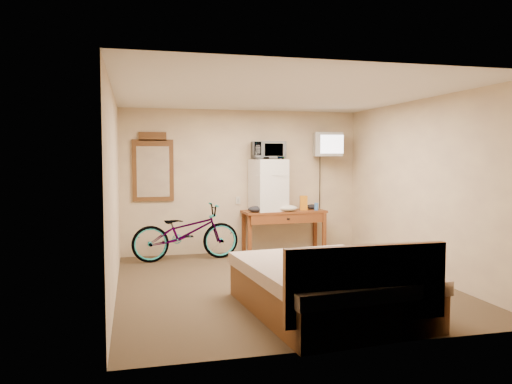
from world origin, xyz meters
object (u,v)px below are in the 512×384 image
bicycle (186,232)px  wall_mirror (153,168)px  mini_fridge (268,185)px  crt_television (327,145)px  bed (328,287)px  microwave (268,150)px  blue_cup (316,207)px  desk (284,217)px

bicycle → wall_mirror: bearing=42.5°
mini_fridge → wall_mirror: size_ratio=0.77×
crt_television → bed: crt_television is taller
bicycle → bed: 3.40m
mini_fridge → microwave: microwave is taller
mini_fridge → bed: size_ratio=0.40×
microwave → crt_television: bearing=2.0°
blue_cup → wall_mirror: 2.90m
desk → wall_mirror: bearing=173.0°
desk → wall_mirror: 2.41m
crt_television → blue_cup: bearing=-159.6°
blue_cup → wall_mirror: bearing=173.1°
desk → blue_cup: 0.60m
crt_television → bed: (-1.35, -3.39, -1.61)m
desk → bicycle: size_ratio=0.84×
microwave → bicycle: (-1.46, -0.23, -1.34)m
bed → wall_mirror: bearing=114.7°
mini_fridge → bed: 3.55m
mini_fridge → bicycle: size_ratio=0.51×
microwave → bed: 3.74m
desk → mini_fridge: 0.63m
blue_cup → bed: (-1.12, -3.31, -0.52)m
mini_fridge → blue_cup: mini_fridge is taller
blue_cup → crt_television: (0.23, 0.09, 1.09)m
desk → microwave: bearing=170.3°
blue_cup → crt_television: bearing=20.4°
bicycle → desk: bearing=-88.6°
desk → bicycle: bicycle is taller
mini_fridge → desk: bearing=-9.7°
bicycle → crt_television: bearing=-90.0°
microwave → blue_cup: 1.30m
blue_cup → bicycle: (-2.30, -0.12, -0.36)m
microwave → wall_mirror: (-1.95, 0.23, -0.30)m
mini_fridge → microwave: 0.60m
bed → desk: bearing=80.7°
crt_television → bicycle: bearing=-175.3°
mini_fridge → bicycle: mini_fridge is taller
bed → mini_fridge: bearing=85.5°
desk → bicycle: (-1.74, -0.18, -0.18)m
microwave → bicycle: microwave is taller
wall_mirror → mini_fridge: bearing=-6.6°
bicycle → bed: size_ratio=0.78×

